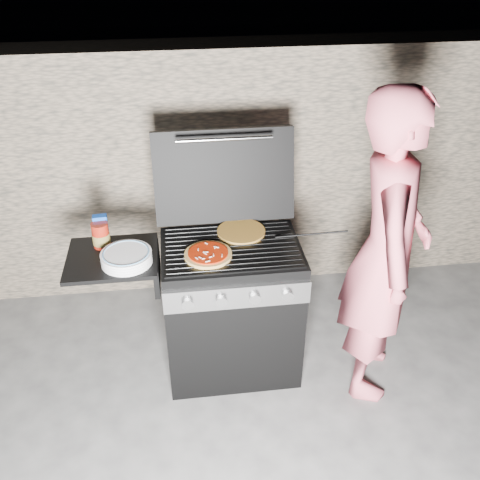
{
  "coord_description": "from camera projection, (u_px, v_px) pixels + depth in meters",
  "views": [
    {
      "loc": [
        -0.28,
        -2.53,
        2.57
      ],
      "look_at": [
        0.05,
        0.0,
        0.95
      ],
      "focal_mm": 40.0,
      "sensor_mm": 36.0,
      "label": 1
    }
  ],
  "objects": [
    {
      "name": "person",
      "position": [
        386.0,
        252.0,
        2.95
      ],
      "size": [
        0.63,
        0.78,
        1.87
      ],
      "primitive_type": "imported",
      "rotation": [
        0.0,
        0.0,
        1.27
      ],
      "color": "#EA6576",
      "rests_on": "ground"
    },
    {
      "name": "tongs",
      "position": [
        311.0,
        235.0,
        3.07
      ],
      "size": [
        0.4,
        0.11,
        0.08
      ],
      "primitive_type": "cylinder",
      "rotation": [
        0.0,
        1.4,
        -0.24
      ],
      "color": "black",
      "rests_on": "gas_grill"
    },
    {
      "name": "pizza_topped",
      "position": [
        208.0,
        254.0,
        2.95
      ],
      "size": [
        0.32,
        0.32,
        0.03
      ],
      "primitive_type": null,
      "rotation": [
        0.0,
        0.0,
        0.24
      ],
      "color": "gold",
      "rests_on": "gas_grill"
    },
    {
      "name": "ground",
      "position": [
        233.0,
        362.0,
        3.53
      ],
      "size": [
        50.0,
        50.0,
        0.0
      ],
      "primitive_type": "plane",
      "color": "#454444"
    },
    {
      "name": "pizza_plain",
      "position": [
        241.0,
        231.0,
        3.16
      ],
      "size": [
        0.36,
        0.36,
        0.02
      ],
      "primitive_type": "cylinder",
      "rotation": [
        0.0,
        0.0,
        0.32
      ],
      "color": "gold",
      "rests_on": "gas_grill"
    },
    {
      "name": "gas_grill",
      "position": [
        191.0,
        312.0,
        3.26
      ],
      "size": [
        1.34,
        0.79,
        0.91
      ],
      "primitive_type": null,
      "color": "black",
      "rests_on": "ground"
    },
    {
      "name": "stone_wall",
      "position": [
        215.0,
        170.0,
        3.92
      ],
      "size": [
        8.0,
        0.35,
        1.8
      ],
      "primitive_type": "cube",
      "color": "gray",
      "rests_on": "ground"
    },
    {
      "name": "sauce_jar",
      "position": [
        101.0,
        235.0,
        3.02
      ],
      "size": [
        0.13,
        0.13,
        0.15
      ],
      "primitive_type": "cylinder",
      "rotation": [
        0.0,
        0.0,
        -0.43
      ],
      "color": "maroon",
      "rests_on": "gas_grill"
    },
    {
      "name": "plate_stack",
      "position": [
        127.0,
        258.0,
        2.9
      ],
      "size": [
        0.34,
        0.34,
        0.06
      ],
      "primitive_type": "cylinder",
      "rotation": [
        0.0,
        0.0,
        0.25
      ],
      "color": "white",
      "rests_on": "gas_grill"
    },
    {
      "name": "blue_carton",
      "position": [
        101.0,
        229.0,
        3.06
      ],
      "size": [
        0.08,
        0.05,
        0.17
      ],
      "primitive_type": "cube",
      "rotation": [
        0.0,
        0.0,
        0.09
      ],
      "color": "#1248B9",
      "rests_on": "gas_grill"
    }
  ]
}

